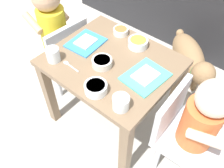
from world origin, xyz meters
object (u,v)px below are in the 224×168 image
veggie_bowl_near (121,31)px  spoon_by_left_tray (70,65)px  food_tray_left (86,42)px  water_cup_left (53,55)px  seated_child_right (198,121)px  dog (190,59)px  cereal_bowl_left_side (96,88)px  dining_table (112,74)px  seated_child_left (54,28)px  food_tray_right (145,76)px  veggie_bowl_far (138,43)px  water_cup_right (121,103)px  cereal_bowl_right_side (102,62)px

veggie_bowl_near → spoon_by_left_tray: bearing=-94.7°
food_tray_left → water_cup_left: 0.18m
seated_child_right → dog: (-0.26, 0.51, -0.17)m
water_cup_left → cereal_bowl_left_side: size_ratio=0.69×
dining_table → seated_child_left: (-0.45, 0.03, 0.04)m
food_tray_right → water_cup_left: water_cup_left is taller
water_cup_left → cereal_bowl_left_side: bearing=-3.0°
veggie_bowl_near → veggie_bowl_far: bearing=-11.5°
food_tray_right → water_cup_right: (0.02, -0.19, 0.02)m
water_cup_left → cereal_bowl_right_side: bearing=31.2°
water_cup_left → cereal_bowl_left_side: 0.27m
food_tray_left → cereal_bowl_right_side: (0.16, -0.06, 0.01)m
water_cup_right → spoon_by_left_tray: (-0.32, 0.03, -0.02)m
dog → food_tray_left: (-0.36, -0.51, 0.25)m
dining_table → food_tray_right: food_tray_right is taller
dining_table → spoon_by_left_tray: (-0.12, -0.15, 0.09)m
seated_child_right → food_tray_right: bearing=179.2°
food_tray_right → cereal_bowl_right_side: 0.20m
dining_table → dog: 0.58m
veggie_bowl_near → water_cup_right: bearing=-51.3°
water_cup_left → food_tray_left: bearing=81.2°
water_cup_right → spoon_by_left_tray: bearing=174.2°
veggie_bowl_far → cereal_bowl_right_side: bearing=-101.7°
water_cup_left → water_cup_right: bearing=-1.9°
seated_child_left → spoon_by_left_tray: 0.38m
water_cup_right → veggie_bowl_far: water_cup_right is taller
seated_child_left → food_tray_left: (0.27, -0.02, 0.05)m
food_tray_left → water_cup_left: bearing=-98.8°
veggie_bowl_far → water_cup_right: bearing=-63.9°
water_cup_right → cereal_bowl_left_side: 0.13m
food_tray_left → cereal_bowl_right_side: size_ratio=1.97×
seated_child_left → food_tray_left: seated_child_left is taller
cereal_bowl_left_side → veggie_bowl_near: bearing=114.2°
dog → food_tray_left: 0.67m
spoon_by_left_tray → water_cup_left: bearing=-166.8°
spoon_by_left_tray → seated_child_right: bearing=15.4°
seated_child_left → veggie_bowl_far: bearing=14.9°
dining_table → water_cup_right: bearing=-42.7°
cereal_bowl_right_side → cereal_bowl_left_side: 0.15m
dining_table → dog: (0.18, 0.52, -0.16)m
seated_child_left → veggie_bowl_near: seated_child_left is taller
food_tray_left → spoon_by_left_tray: bearing=-71.3°
seated_child_left → cereal_bowl_left_side: bearing=-22.5°
cereal_bowl_left_side → seated_child_right: bearing=26.8°
seated_child_left → cereal_bowl_right_side: 0.45m
seated_child_left → food_tray_right: bearing=-1.8°
dog → cereal_bowl_right_side: size_ratio=4.52×
dining_table → spoon_by_left_tray: bearing=-129.6°
food_tray_left → food_tray_right: bearing=0.0°
cereal_bowl_left_side → seated_child_left: bearing=157.5°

